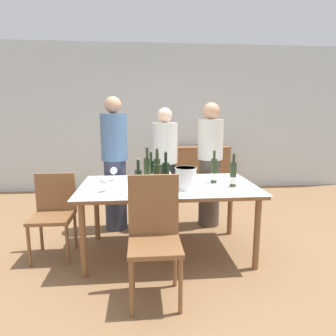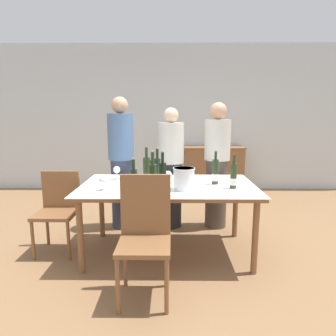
{
  "view_description": "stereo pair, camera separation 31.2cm",
  "coord_description": "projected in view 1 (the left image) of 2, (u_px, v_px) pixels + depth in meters",
  "views": [
    {
      "loc": [
        -0.28,
        -3.06,
        1.5
      ],
      "look_at": [
        0.0,
        0.0,
        0.94
      ],
      "focal_mm": 32.0,
      "sensor_mm": 36.0,
      "label": 1
    },
    {
      "loc": [
        0.03,
        -3.07,
        1.5
      ],
      "look_at": [
        0.0,
        0.0,
        0.94
      ],
      "focal_mm": 32.0,
      "sensor_mm": 36.0,
      "label": 2
    }
  ],
  "objects": [
    {
      "name": "dining_table",
      "position": [
        168.0,
        191.0,
        3.16
      ],
      "size": [
        1.83,
        1.06,
        0.76
      ],
      "color": "brown",
      "rests_on": "ground_plane"
    },
    {
      "name": "wine_glass_1",
      "position": [
        114.0,
        171.0,
        3.34
      ],
      "size": [
        0.08,
        0.08,
        0.15
      ],
      "color": "white",
      "rests_on": "dining_table"
    },
    {
      "name": "wine_bottle_7",
      "position": [
        157.0,
        180.0,
        2.73
      ],
      "size": [
        0.07,
        0.07,
        0.4
      ],
      "color": "#28381E",
      "rests_on": "dining_table"
    },
    {
      "name": "back_wall",
      "position": [
        155.0,
        119.0,
        5.86
      ],
      "size": [
        8.0,
        0.1,
        2.8
      ],
      "color": "silver",
      "rests_on": "ground_plane"
    },
    {
      "name": "person_guest_left",
      "position": [
        165.0,
        169.0,
        3.93
      ],
      "size": [
        0.33,
        0.33,
        1.57
      ],
      "color": "#262628",
      "rests_on": "ground_plane"
    },
    {
      "name": "ground_plane",
      "position": [
        168.0,
        252.0,
        3.29
      ],
      "size": [
        12.0,
        12.0,
        0.0
      ],
      "primitive_type": "plane",
      "color": "olive"
    },
    {
      "name": "wine_glass_0",
      "position": [
        104.0,
        182.0,
        2.85
      ],
      "size": [
        0.08,
        0.08,
        0.14
      ],
      "color": "white",
      "rests_on": "dining_table"
    },
    {
      "name": "wine_bottle_6",
      "position": [
        157.0,
        172.0,
        3.14
      ],
      "size": [
        0.07,
        0.07,
        0.39
      ],
      "color": "#1E3323",
      "rests_on": "dining_table"
    },
    {
      "name": "person_guest_right",
      "position": [
        210.0,
        165.0,
        3.97
      ],
      "size": [
        0.33,
        0.33,
        1.64
      ],
      "color": "#51473D",
      "rests_on": "ground_plane"
    },
    {
      "name": "chair_near_front",
      "position": [
        154.0,
        229.0,
        2.43
      ],
      "size": [
        0.42,
        0.42,
        1.0
      ],
      "color": "brown",
      "rests_on": "ground_plane"
    },
    {
      "name": "wine_bottle_5",
      "position": [
        138.0,
        184.0,
        2.68
      ],
      "size": [
        0.07,
        0.07,
        0.35
      ],
      "color": "#1E3323",
      "rests_on": "dining_table"
    },
    {
      "name": "sideboard_cabinet",
      "position": [
        199.0,
        169.0,
        5.82
      ],
      "size": [
        1.14,
        0.46,
        0.88
      ],
      "color": "brown",
      "rests_on": "ground_plane"
    },
    {
      "name": "wine_bottle_0",
      "position": [
        166.0,
        178.0,
        2.84
      ],
      "size": [
        0.07,
        0.07,
        0.4
      ],
      "color": "black",
      "rests_on": "dining_table"
    },
    {
      "name": "wine_bottle_2",
      "position": [
        233.0,
        175.0,
        3.05
      ],
      "size": [
        0.07,
        0.07,
        0.34
      ],
      "color": "#28381E",
      "rests_on": "dining_table"
    },
    {
      "name": "ice_bucket",
      "position": [
        186.0,
        178.0,
        2.95
      ],
      "size": [
        0.22,
        0.22,
        0.22
      ],
      "color": "white",
      "rests_on": "dining_table"
    },
    {
      "name": "wine_bottle_4",
      "position": [
        151.0,
        172.0,
        3.24
      ],
      "size": [
        0.08,
        0.08,
        0.35
      ],
      "color": "black",
      "rests_on": "dining_table"
    },
    {
      "name": "wine_bottle_3",
      "position": [
        147.0,
        173.0,
        3.04
      ],
      "size": [
        0.07,
        0.07,
        0.4
      ],
      "color": "#28381E",
      "rests_on": "dining_table"
    },
    {
      "name": "chair_left_end",
      "position": [
        54.0,
        209.0,
        3.17
      ],
      "size": [
        0.42,
        0.42,
        0.87
      ],
      "color": "brown",
      "rests_on": "ground_plane"
    },
    {
      "name": "person_host",
      "position": [
        115.0,
        164.0,
        3.83
      ],
      "size": [
        0.33,
        0.33,
        1.71
      ],
      "color": "#383F56",
      "rests_on": "ground_plane"
    },
    {
      "name": "wine_bottle_1",
      "position": [
        214.0,
        171.0,
        3.22
      ],
      "size": [
        0.07,
        0.07,
        0.37
      ],
      "color": "#28381E",
      "rests_on": "dining_table"
    },
    {
      "name": "wine_glass_2",
      "position": [
        167.0,
        175.0,
        3.17
      ],
      "size": [
        0.08,
        0.08,
        0.14
      ],
      "color": "white",
      "rests_on": "dining_table"
    }
  ]
}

